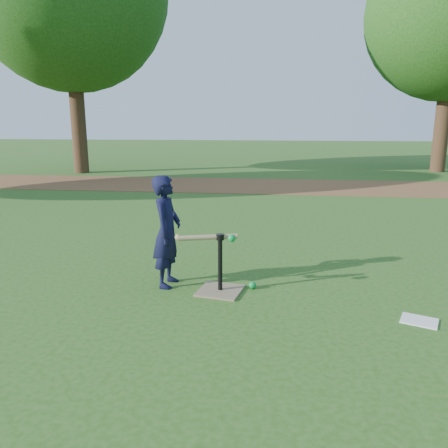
# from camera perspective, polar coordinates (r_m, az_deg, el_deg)

# --- Properties ---
(ground) EXTENTS (80.00, 80.00, 0.00)m
(ground) POSITION_cam_1_polar(r_m,az_deg,el_deg) (4.97, -4.24, -7.05)
(ground) COLOR #285116
(ground) RESTS_ON ground
(dirt_strip) EXTENTS (24.00, 3.00, 0.01)m
(dirt_strip) POSITION_cam_1_polar(r_m,az_deg,el_deg) (12.22, 2.92, 5.06)
(dirt_strip) COLOR brown
(dirt_strip) RESTS_ON ground
(child) EXTENTS (0.30, 0.45, 1.18)m
(child) POSITION_cam_1_polar(r_m,az_deg,el_deg) (4.62, -7.46, -0.98)
(child) COLOR black
(child) RESTS_ON ground
(wiffle_ball_ground) EXTENTS (0.08, 0.08, 0.08)m
(wiffle_ball_ground) POSITION_cam_1_polar(r_m,az_deg,el_deg) (4.64, 3.73, -7.98)
(wiffle_ball_ground) COLOR #0D9036
(wiffle_ball_ground) RESTS_ON ground
(clipboard) EXTENTS (0.36, 0.32, 0.01)m
(clipboard) POSITION_cam_1_polar(r_m,az_deg,el_deg) (4.29, 24.15, -11.46)
(clipboard) COLOR white
(clipboard) RESTS_ON ground
(batting_tee) EXTENTS (0.50, 0.50, 0.61)m
(batting_tee) POSITION_cam_1_polar(r_m,az_deg,el_deg) (4.54, -0.50, -7.51)
(batting_tee) COLOR #816E51
(batting_tee) RESTS_ON ground
(swing_action) EXTENTS (0.63, 0.22, 0.08)m
(swing_action) POSITION_cam_1_polar(r_m,az_deg,el_deg) (4.37, -1.88, -1.77)
(swing_action) COLOR tan
(swing_action) RESTS_ON ground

